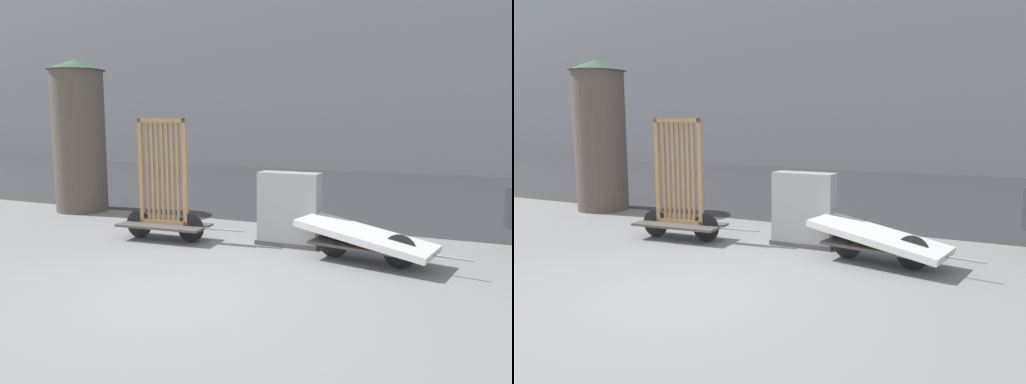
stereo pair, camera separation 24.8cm
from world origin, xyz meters
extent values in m
plane|color=slate|center=(0.00, 0.00, 0.00)|extent=(60.00, 60.00, 0.00)
cube|color=#2D2D30|center=(0.00, 9.56, 0.00)|extent=(56.00, 10.66, 0.01)
cube|color=gray|center=(0.00, 16.89, 5.41)|extent=(48.00, 4.00, 10.82)
cube|color=#4C4742|center=(-1.74, 2.24, 0.26)|extent=(1.61, 0.78, 0.04)
cylinder|color=black|center=(-1.23, 2.27, 0.24)|extent=(0.49, 0.07, 0.48)
cylinder|color=black|center=(-2.25, 2.20, 0.24)|extent=(0.49, 0.07, 0.48)
cylinder|color=gray|center=(-0.61, 2.31, 0.26)|extent=(0.70, 0.08, 0.03)
cube|color=#A87F4C|center=(-1.74, 2.24, 0.32)|extent=(0.92, 0.13, 0.07)
cube|color=#A87F4C|center=(-1.74, 2.24, 2.06)|extent=(0.92, 0.13, 0.07)
cube|color=#A87F4C|center=(-2.16, 2.21, 1.19)|extent=(0.07, 0.07, 1.81)
cube|color=#A87F4C|center=(-1.32, 2.27, 1.19)|extent=(0.07, 0.07, 1.81)
cube|color=#A87F4C|center=(-2.03, 2.22, 1.19)|extent=(0.04, 0.05, 1.74)
cube|color=#A87F4C|center=(-1.93, 2.22, 1.19)|extent=(0.04, 0.05, 1.74)
cube|color=#A87F4C|center=(-1.84, 2.23, 1.19)|extent=(0.04, 0.05, 1.74)
cube|color=#A87F4C|center=(-1.74, 2.24, 1.19)|extent=(0.04, 0.05, 1.74)
cube|color=#A87F4C|center=(-1.64, 2.24, 1.19)|extent=(0.04, 0.05, 1.74)
cube|color=#A87F4C|center=(-1.55, 2.25, 1.19)|extent=(0.04, 0.05, 1.74)
cube|color=#A87F4C|center=(-1.45, 2.26, 1.19)|extent=(0.04, 0.05, 1.74)
cube|color=#4C4742|center=(1.74, 2.24, 0.26)|extent=(1.66, 0.94, 0.04)
cylinder|color=black|center=(2.24, 2.15, 0.24)|extent=(0.48, 0.12, 0.48)
cylinder|color=black|center=(1.24, 2.33, 0.24)|extent=(0.48, 0.12, 0.48)
cylinder|color=gray|center=(2.85, 2.04, 0.26)|extent=(0.69, 0.15, 0.03)
cube|color=silver|center=(1.74, 2.24, 0.40)|extent=(2.08, 1.16, 0.39)
cube|color=#4C4C4C|center=(0.38, 2.75, 0.04)|extent=(1.08, 0.42, 0.08)
cube|color=gray|center=(0.38, 2.75, 0.61)|extent=(1.02, 0.36, 1.22)
cylinder|color=brown|center=(-5.08, 3.88, 1.58)|extent=(1.14, 1.14, 3.16)
cone|color=#335138|center=(-5.08, 3.88, 3.28)|extent=(1.28, 1.28, 0.24)
camera|label=1|loc=(3.13, -4.88, 2.08)|focal=35.00mm
camera|label=2|loc=(3.35, -4.78, 2.08)|focal=35.00mm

